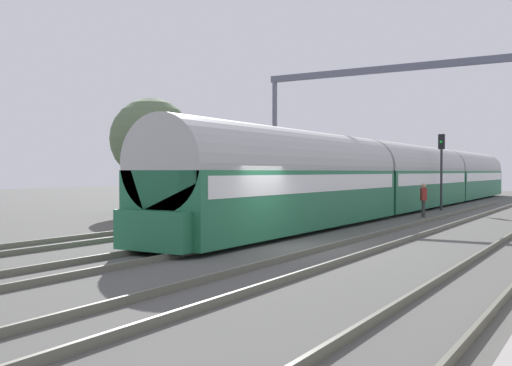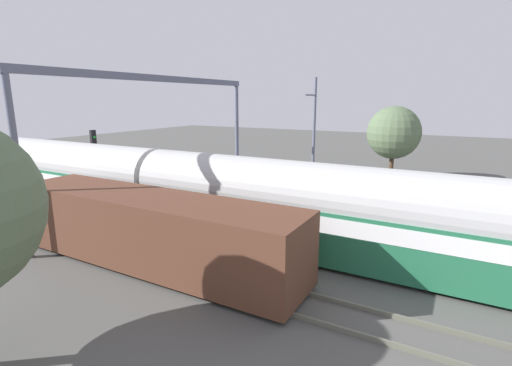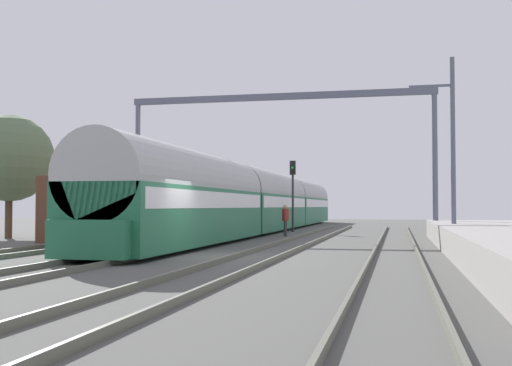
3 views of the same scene
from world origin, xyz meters
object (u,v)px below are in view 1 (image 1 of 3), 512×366
Objects in this scene: freight_car at (260,189)px; person_crossing at (424,197)px; railway_signal_far at (441,161)px; catenary_gantry at (417,101)px; passenger_train at (413,177)px.

freight_car is 7.51× the size of person_crossing.
railway_signal_far is at bearing 153.27° from person_crossing.
person_crossing is at bearing 10.28° from catenary_gantry.
railway_signal_far is (1.92, -0.82, 0.97)m from passenger_train.
freight_car is (-4.19, -11.71, -0.50)m from passenger_train.
catenary_gantry reaches higher than railway_signal_far.
railway_signal_far is (6.11, 10.89, 1.47)m from freight_car.
passenger_train is at bearing 156.79° from railway_signal_far.
person_crossing is (6.65, 5.08, -0.44)m from freight_car.
passenger_train is 2.30m from railway_signal_far.
catenary_gantry is at bearing -111.74° from person_crossing.
person_crossing is (2.46, -6.63, -0.94)m from passenger_train.
catenary_gantry is at bearing 38.58° from freight_car.
freight_car is 0.77× the size of catenary_gantry.
railway_signal_far is at bearing -23.21° from passenger_train.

